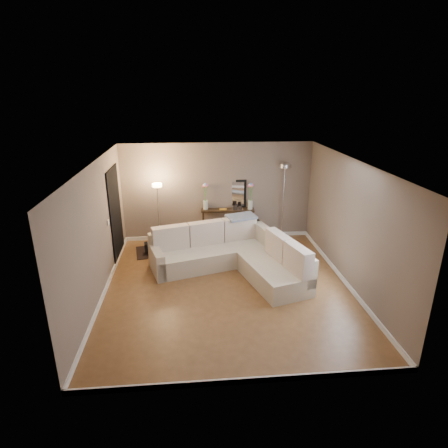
{
  "coord_description": "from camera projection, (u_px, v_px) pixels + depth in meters",
  "views": [
    {
      "loc": [
        -0.69,
        -6.85,
        3.88
      ],
      "look_at": [
        0.0,
        0.8,
        1.1
      ],
      "focal_mm": 30.0,
      "sensor_mm": 36.0,
      "label": 1
    }
  ],
  "objects": [
    {
      "name": "wall_right",
      "position": [
        351.0,
        224.0,
        7.56
      ],
      "size": [
        0.02,
        5.5,
        2.6
      ],
      "primitive_type": "cube",
      "color": "#79695D",
      "rests_on": "ground"
    },
    {
      "name": "floor_lamp_unlit",
      "position": [
        284.0,
        187.0,
        9.86
      ],
      "size": [
        0.33,
        0.33,
        2.05
      ],
      "color": "silver",
      "rests_on": "floor"
    },
    {
      "name": "wall_back",
      "position": [
        217.0,
        192.0,
        9.93
      ],
      "size": [
        5.0,
        0.02,
        2.6
      ],
      "primitive_type": "cube",
      "color": "#79695D",
      "rests_on": "ground"
    },
    {
      "name": "console_table",
      "position": [
        224.0,
        222.0,
        10.09
      ],
      "size": [
        1.43,
        0.48,
        0.86
      ],
      "color": "black",
      "rests_on": "floor"
    },
    {
      "name": "ceiling",
      "position": [
        228.0,
        162.0,
        6.91
      ],
      "size": [
        5.0,
        5.5,
        0.01
      ],
      "primitive_type": "cube",
      "color": "white",
      "rests_on": "ground"
    },
    {
      "name": "table_decor",
      "position": [
        228.0,
        209.0,
        9.92
      ],
      "size": [
        0.6,
        0.14,
        0.14
      ],
      "color": "orange",
      "rests_on": "console_table"
    },
    {
      "name": "baseboard_right",
      "position": [
        343.0,
        279.0,
        7.99
      ],
      "size": [
        0.03,
        5.5,
        0.1
      ],
      "primitive_type": "cube",
      "color": "white",
      "rests_on": "ground"
    },
    {
      "name": "wall_front",
      "position": [
        249.0,
        304.0,
        4.77
      ],
      "size": [
        5.0,
        0.02,
        2.6
      ],
      "primitive_type": "cube",
      "color": "#79695D",
      "rests_on": "ground"
    },
    {
      "name": "floor_lamp_lit",
      "position": [
        158.0,
        203.0,
        9.39
      ],
      "size": [
        0.27,
        0.27,
        1.68
      ],
      "color": "silver",
      "rests_on": "floor"
    },
    {
      "name": "throw_blanket",
      "position": [
        241.0,
        217.0,
        9.01
      ],
      "size": [
        0.8,
        0.62,
        0.09
      ],
      "primitive_type": "cube",
      "rotation": [
        0.1,
        0.0,
        0.34
      ],
      "color": "gray",
      "rests_on": "sectional_sofa"
    },
    {
      "name": "leaning_mirror",
      "position": [
        228.0,
        194.0,
        10.0
      ],
      "size": [
        0.99,
        0.12,
        0.78
      ],
      "color": "black",
      "rests_on": "console_table"
    },
    {
      "name": "flower_vase_left",
      "position": [
        205.0,
        199.0,
        9.85
      ],
      "size": [
        0.16,
        0.14,
        0.74
      ],
      "color": "silver",
      "rests_on": "console_table"
    },
    {
      "name": "black_bag",
      "position": [
        151.0,
        246.0,
        9.28
      ],
      "size": [
        0.34,
        0.27,
        0.2
      ],
      "primitive_type": "cube",
      "rotation": [
        0.0,
        0.0,
        0.16
      ],
      "color": "black",
      "rests_on": "charcoal_rug"
    },
    {
      "name": "baseboard_back",
      "position": [
        218.0,
        236.0,
        10.34
      ],
      "size": [
        5.0,
        0.03,
        0.1
      ],
      "primitive_type": "cube",
      "color": "white",
      "rests_on": "ground"
    },
    {
      "name": "baseboard_front",
      "position": [
        247.0,
        381.0,
        5.22
      ],
      "size": [
        5.0,
        0.03,
        0.1
      ],
      "primitive_type": "cube",
      "color": "white",
      "rests_on": "ground"
    },
    {
      "name": "baseboard_left",
      "position": [
        105.0,
        290.0,
        7.57
      ],
      "size": [
        0.03,
        5.5,
        0.1
      ],
      "primitive_type": "cube",
      "color": "white",
      "rests_on": "ground"
    },
    {
      "name": "flower_vase_right",
      "position": [
        250.0,
        199.0,
        9.87
      ],
      "size": [
        0.16,
        0.14,
        0.74
      ],
      "color": "silver",
      "rests_on": "console_table"
    },
    {
      "name": "switch_plate",
      "position": [
        108.0,
        222.0,
        7.97
      ],
      "size": [
        0.02,
        0.08,
        0.12
      ],
      "primitive_type": "cube",
      "color": "white",
      "rests_on": "ground"
    },
    {
      "name": "doorway",
      "position": [
        116.0,
        214.0,
        8.8
      ],
      "size": [
        0.02,
        1.2,
        2.2
      ],
      "primitive_type": "cube",
      "color": "black",
      "rests_on": "ground"
    },
    {
      "name": "floor",
      "position": [
        227.0,
        287.0,
        7.79
      ],
      "size": [
        5.0,
        5.5,
        0.01
      ],
      "primitive_type": "cube",
      "color": "brown",
      "rests_on": "ground"
    },
    {
      "name": "sectional_sofa",
      "position": [
        233.0,
        254.0,
        8.45
      ],
      "size": [
        3.41,
        2.82,
        0.98
      ],
      "color": "beige",
      "rests_on": "floor"
    },
    {
      "name": "wall_left",
      "position": [
        97.0,
        232.0,
        7.14
      ],
      "size": [
        0.02,
        5.5,
        2.6
      ],
      "primitive_type": "cube",
      "color": "#79695D",
      "rests_on": "ground"
    },
    {
      "name": "charcoal_rug",
      "position": [
        158.0,
        251.0,
        9.48
      ],
      "size": [
        1.21,
        0.98,
        0.01
      ],
      "primitive_type": "cube",
      "rotation": [
        0.0,
        0.0,
        0.16
      ],
      "color": "black",
      "rests_on": "floor"
    }
  ]
}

